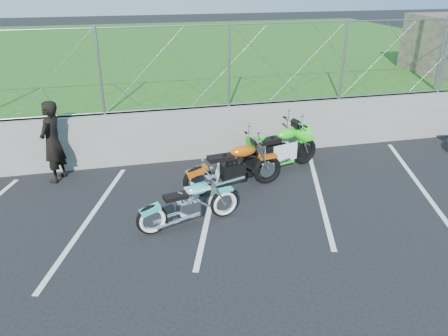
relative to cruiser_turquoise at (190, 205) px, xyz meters
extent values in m
plane|color=black|center=(0.52, -0.31, -0.40)|extent=(90.00, 90.00, 0.00)
cube|color=slate|center=(0.52, 3.19, 0.25)|extent=(30.00, 0.22, 1.30)
cube|color=#1D4E14|center=(0.52, 13.19, 0.25)|extent=(30.00, 20.00, 1.30)
cylinder|color=gray|center=(0.52, 3.19, 2.85)|extent=(28.00, 0.03, 0.03)
cylinder|color=gray|center=(0.52, 3.19, 0.95)|extent=(28.00, 0.03, 0.03)
cylinder|color=gray|center=(7.72, 3.59, 2.40)|extent=(0.08, 0.08, 3.00)
cube|color=silver|center=(-1.88, 0.69, -0.40)|extent=(1.49, 4.31, 0.01)
cube|color=silver|center=(0.52, 0.69, -0.40)|extent=(1.49, 4.31, 0.01)
cube|color=silver|center=(2.92, 0.69, -0.40)|extent=(1.49, 4.31, 0.01)
cube|color=silver|center=(5.32, 0.69, -0.40)|extent=(1.49, 4.31, 0.01)
torus|color=black|center=(-0.73, -0.16, -0.11)|extent=(0.59, 0.22, 0.59)
torus|color=black|center=(0.68, 0.15, -0.11)|extent=(0.59, 0.22, 0.59)
cube|color=silver|center=(-0.04, -0.01, -0.05)|extent=(0.45, 0.33, 0.30)
ellipsoid|color=#2CB2A4|center=(0.15, 0.03, 0.31)|extent=(0.51, 0.31, 0.21)
cube|color=black|center=(-0.27, -0.06, 0.25)|extent=(0.48, 0.30, 0.08)
cube|color=#2CB2A4|center=(0.68, 0.15, 0.17)|extent=(0.36, 0.20, 0.05)
cylinder|color=silver|center=(0.34, 0.07, 0.59)|extent=(0.16, 0.63, 0.02)
torus|color=black|center=(0.35, 1.12, -0.07)|extent=(0.68, 0.21, 0.67)
torus|color=black|center=(1.95, 1.34, -0.07)|extent=(0.68, 0.21, 0.67)
cube|color=black|center=(1.13, 1.23, 0.03)|extent=(0.53, 0.37, 0.37)
ellipsoid|color=#B84C0A|center=(1.36, 1.26, 0.46)|extent=(0.60, 0.34, 0.25)
cube|color=black|center=(0.85, 1.19, 0.38)|extent=(0.57, 0.33, 0.10)
cube|color=#B84C0A|center=(1.95, 1.34, 0.24)|extent=(0.43, 0.22, 0.06)
cylinder|color=silver|center=(1.59, 1.29, 0.72)|extent=(0.14, 0.77, 0.03)
torus|color=black|center=(1.69, 1.73, -0.07)|extent=(0.68, 0.31, 0.67)
torus|color=black|center=(3.20, 2.18, -0.07)|extent=(0.68, 0.31, 0.67)
cube|color=black|center=(2.42, 1.95, 0.04)|extent=(0.58, 0.44, 0.38)
ellipsoid|color=#26E81D|center=(2.66, 2.01, 0.49)|extent=(0.64, 0.43, 0.26)
cube|color=black|center=(2.15, 1.86, 0.41)|extent=(0.61, 0.41, 0.10)
cube|color=#26E81D|center=(3.20, 2.18, 0.24)|extent=(0.45, 0.28, 0.07)
cylinder|color=silver|center=(2.84, 2.07, 0.75)|extent=(0.26, 0.78, 0.03)
imported|color=black|center=(-2.64, 2.62, 0.52)|extent=(0.68, 0.80, 1.85)
camera|label=1|loc=(-1.04, -7.04, 3.95)|focal=35.00mm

